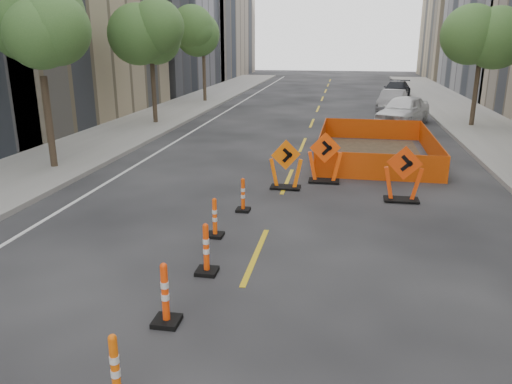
% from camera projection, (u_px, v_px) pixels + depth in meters
% --- Properties ---
extents(ground_plane, '(140.00, 140.00, 0.00)m').
position_uv_depth(ground_plane, '(207.00, 370.00, 7.10)').
color(ground_plane, black).
extents(sidewalk_left, '(4.00, 90.00, 0.15)m').
position_uv_depth(sidewalk_left, '(69.00, 155.00, 19.87)').
color(sidewalk_left, gray).
rests_on(sidewalk_left, ground).
extents(bld_left_d, '(12.00, 16.00, 14.00)m').
position_uv_depth(bld_left_d, '(138.00, 10.00, 44.75)').
color(bld_left_d, '#4C4C51').
rests_on(bld_left_d, ground).
extents(bld_right_e, '(12.00, 14.00, 16.00)m').
position_uv_depth(bld_right_e, '(485.00, 7.00, 57.06)').
color(bld_right_e, tan).
rests_on(bld_right_e, ground).
extents(tree_l_b, '(2.80, 2.80, 5.95)m').
position_uv_depth(tree_l_b, '(39.00, 38.00, 16.57)').
color(tree_l_b, '#382B1E').
rests_on(tree_l_b, ground).
extents(tree_l_c, '(2.80, 2.80, 5.95)m').
position_uv_depth(tree_l_c, '(151.00, 38.00, 25.98)').
color(tree_l_c, '#382B1E').
rests_on(tree_l_c, ground).
extents(tree_l_d, '(2.80, 2.80, 5.95)m').
position_uv_depth(tree_l_d, '(203.00, 38.00, 35.39)').
color(tree_l_d, '#382B1E').
rests_on(tree_l_d, ground).
extents(tree_r_c, '(2.80, 2.80, 5.95)m').
position_uv_depth(tree_r_c, '(482.00, 38.00, 25.07)').
color(tree_r_c, '#382B1E').
rests_on(tree_r_c, ground).
extents(channelizer_2, '(0.40, 0.40, 1.02)m').
position_uv_depth(channelizer_2, '(115.00, 370.00, 6.31)').
color(channelizer_2, '#D95509').
rests_on(channelizer_2, ground).
extents(channelizer_3, '(0.43, 0.43, 1.10)m').
position_uv_depth(channelizer_3, '(165.00, 294.00, 8.11)').
color(channelizer_3, '#EA3D09').
rests_on(channelizer_3, ground).
extents(channelizer_4, '(0.42, 0.42, 1.07)m').
position_uv_depth(channelizer_4, '(206.00, 249.00, 9.88)').
color(channelizer_4, '#E94109').
rests_on(channelizer_4, ground).
extents(channelizer_5, '(0.38, 0.38, 0.96)m').
position_uv_depth(channelizer_5, '(215.00, 218.00, 11.75)').
color(channelizer_5, '#ED4909').
rests_on(channelizer_5, ground).
extents(channelizer_6, '(0.37, 0.37, 0.94)m').
position_uv_depth(channelizer_6, '(243.00, 195.00, 13.51)').
color(channelizer_6, '#DF4509').
rests_on(channelizer_6, ground).
extents(chevron_sign_left, '(1.21, 0.99, 1.56)m').
position_uv_depth(chevron_sign_left, '(286.00, 164.00, 15.48)').
color(chevron_sign_left, orange).
rests_on(chevron_sign_left, ground).
extents(chevron_sign_center, '(1.22, 0.88, 1.66)m').
position_uv_depth(chevron_sign_center, '(325.00, 158.00, 16.14)').
color(chevron_sign_center, '#FF4A0A').
rests_on(chevron_sign_center, ground).
extents(chevron_sign_right, '(1.17, 0.78, 1.64)m').
position_uv_depth(chevron_sign_right, '(404.00, 174.00, 14.24)').
color(chevron_sign_right, red).
rests_on(chevron_sign_right, ground).
extents(safety_fence, '(4.39, 7.39, 0.92)m').
position_uv_depth(safety_fence, '(375.00, 145.00, 19.90)').
color(safety_fence, '#F54F0C').
rests_on(safety_fence, ground).
extents(parked_car_near, '(3.61, 5.01, 1.59)m').
position_uv_depth(parked_car_near, '(403.00, 110.00, 27.02)').
color(parked_car_near, white).
rests_on(parked_car_near, ground).
extents(parked_car_mid, '(2.27, 4.29, 1.34)m').
position_uv_depth(parked_car_mid, '(392.00, 101.00, 32.24)').
color(parked_car_mid, gray).
rests_on(parked_car_mid, ground).
extents(parked_car_far, '(2.76, 4.92, 1.35)m').
position_uv_depth(parked_car_far, '(396.00, 90.00, 38.89)').
color(parked_car_far, black).
rests_on(parked_car_far, ground).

